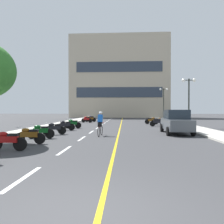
{
  "coord_description": "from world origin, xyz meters",
  "views": [
    {
      "loc": [
        0.69,
        -3.66,
        1.83
      ],
      "look_at": [
        -0.43,
        16.03,
        1.61
      ],
      "focal_mm": 35.07,
      "sensor_mm": 36.0,
      "label": 1
    }
  ],
  "objects_px": {
    "street_lamp_mid": "(189,91)",
    "motorcycle_6": "(73,123)",
    "motorcycle_3": "(41,131)",
    "cyclist_rider": "(100,123)",
    "motorcycle_8": "(158,121)",
    "motorcycle_2": "(29,135)",
    "motorcycle_4": "(54,128)",
    "motorcycle_5": "(65,125)",
    "motorcycle_11": "(90,119)",
    "street_lamp_far": "(164,97)",
    "parked_car_near": "(176,122)",
    "motorcycle_9": "(152,120)",
    "motorcycle_12": "(91,118)",
    "motorcycle_7": "(158,122)",
    "motorcycle_10": "(87,119)",
    "motorcycle_1": "(7,140)"
  },
  "relations": [
    {
      "from": "motorcycle_6",
      "to": "motorcycle_9",
      "type": "relative_size",
      "value": 1.0
    },
    {
      "from": "motorcycle_11",
      "to": "motorcycle_12",
      "type": "distance_m",
      "value": 1.85
    },
    {
      "from": "motorcycle_5",
      "to": "motorcycle_12",
      "type": "relative_size",
      "value": 1.03
    },
    {
      "from": "motorcycle_9",
      "to": "motorcycle_10",
      "type": "distance_m",
      "value": 9.16
    },
    {
      "from": "motorcycle_4",
      "to": "motorcycle_5",
      "type": "distance_m",
      "value": 3.21
    },
    {
      "from": "motorcycle_11",
      "to": "street_lamp_far",
      "type": "bearing_deg",
      "value": 25.19
    },
    {
      "from": "motorcycle_3",
      "to": "motorcycle_8",
      "type": "distance_m",
      "value": 15.61
    },
    {
      "from": "motorcycle_11",
      "to": "motorcycle_3",
      "type": "bearing_deg",
      "value": -90.59
    },
    {
      "from": "motorcycle_6",
      "to": "motorcycle_11",
      "type": "bearing_deg",
      "value": 90.15
    },
    {
      "from": "street_lamp_mid",
      "to": "motorcycle_4",
      "type": "relative_size",
      "value": 3.0
    },
    {
      "from": "motorcycle_9",
      "to": "motorcycle_6",
      "type": "bearing_deg",
      "value": -142.06
    },
    {
      "from": "motorcycle_9",
      "to": "motorcycle_12",
      "type": "height_order",
      "value": "same"
    },
    {
      "from": "motorcycle_4",
      "to": "cyclist_rider",
      "type": "height_order",
      "value": "cyclist_rider"
    },
    {
      "from": "motorcycle_3",
      "to": "motorcycle_11",
      "type": "xyz_separation_m",
      "value": [
        0.19,
        18.8,
        0.0
      ]
    },
    {
      "from": "motorcycle_2",
      "to": "motorcycle_10",
      "type": "distance_m",
      "value": 19.14
    },
    {
      "from": "motorcycle_3",
      "to": "motorcycle_6",
      "type": "height_order",
      "value": "same"
    },
    {
      "from": "motorcycle_2",
      "to": "motorcycle_3",
      "type": "distance_m",
      "value": 2.2
    },
    {
      "from": "motorcycle_6",
      "to": "motorcycle_9",
      "type": "xyz_separation_m",
      "value": [
        8.48,
        6.62,
        0.0
      ]
    },
    {
      "from": "motorcycle_2",
      "to": "motorcycle_6",
      "type": "bearing_deg",
      "value": 90.1
    },
    {
      "from": "motorcycle_1",
      "to": "cyclist_rider",
      "type": "relative_size",
      "value": 0.96
    },
    {
      "from": "motorcycle_9",
      "to": "motorcycle_11",
      "type": "height_order",
      "value": "same"
    },
    {
      "from": "motorcycle_6",
      "to": "motorcycle_7",
      "type": "bearing_deg",
      "value": 18.52
    },
    {
      "from": "motorcycle_3",
      "to": "cyclist_rider",
      "type": "relative_size",
      "value": 0.96
    },
    {
      "from": "motorcycle_3",
      "to": "motorcycle_7",
      "type": "xyz_separation_m",
      "value": [
        8.89,
        10.45,
        0.0
      ]
    },
    {
      "from": "motorcycle_5",
      "to": "motorcycle_8",
      "type": "relative_size",
      "value": 1.0
    },
    {
      "from": "street_lamp_mid",
      "to": "motorcycle_8",
      "type": "distance_m",
      "value": 5.16
    },
    {
      "from": "motorcycle_6",
      "to": "motorcycle_8",
      "type": "bearing_deg",
      "value": 28.84
    },
    {
      "from": "street_lamp_mid",
      "to": "cyclist_rider",
      "type": "height_order",
      "value": "street_lamp_mid"
    },
    {
      "from": "motorcycle_5",
      "to": "motorcycle_4",
      "type": "bearing_deg",
      "value": -88.45
    },
    {
      "from": "motorcycle_5",
      "to": "cyclist_rider",
      "type": "relative_size",
      "value": 0.96
    },
    {
      "from": "motorcycle_3",
      "to": "motorcycle_6",
      "type": "xyz_separation_m",
      "value": [
        0.22,
        7.55,
        0.0
      ]
    },
    {
      "from": "motorcycle_6",
      "to": "motorcycle_10",
      "type": "bearing_deg",
      "value": 91.49
    },
    {
      "from": "motorcycle_4",
      "to": "motorcycle_3",
      "type": "bearing_deg",
      "value": -94.52
    },
    {
      "from": "street_lamp_mid",
      "to": "motorcycle_6",
      "type": "distance_m",
      "value": 12.34
    },
    {
      "from": "motorcycle_4",
      "to": "motorcycle_12",
      "type": "xyz_separation_m",
      "value": [
        -0.2,
        18.5,
        0.0
      ]
    },
    {
      "from": "street_lamp_mid",
      "to": "motorcycle_7",
      "type": "height_order",
      "value": "street_lamp_mid"
    },
    {
      "from": "motorcycle_2",
      "to": "motorcycle_12",
      "type": "height_order",
      "value": "same"
    },
    {
      "from": "motorcycle_8",
      "to": "cyclist_rider",
      "type": "relative_size",
      "value": 0.96
    },
    {
      "from": "parked_car_near",
      "to": "cyclist_rider",
      "type": "distance_m",
      "value": 5.85
    },
    {
      "from": "motorcycle_3",
      "to": "motorcycle_5",
      "type": "height_order",
      "value": "same"
    },
    {
      "from": "motorcycle_8",
      "to": "motorcycle_2",
      "type": "bearing_deg",
      "value": -121.56
    },
    {
      "from": "motorcycle_7",
      "to": "motorcycle_8",
      "type": "bearing_deg",
      "value": 79.14
    },
    {
      "from": "parked_car_near",
      "to": "motorcycle_1",
      "type": "height_order",
      "value": "parked_car_near"
    },
    {
      "from": "motorcycle_3",
      "to": "motorcycle_10",
      "type": "distance_m",
      "value": 16.95
    },
    {
      "from": "motorcycle_1",
      "to": "motorcycle_2",
      "type": "distance_m",
      "value": 1.93
    },
    {
      "from": "motorcycle_3",
      "to": "cyclist_rider",
      "type": "distance_m",
      "value": 4.0
    },
    {
      "from": "street_lamp_mid",
      "to": "motorcycle_10",
      "type": "relative_size",
      "value": 3.01
    },
    {
      "from": "street_lamp_far",
      "to": "motorcycle_8",
      "type": "xyz_separation_m",
      "value": [
        -2.69,
        -11.8,
        -3.55
      ]
    },
    {
      "from": "motorcycle_4",
      "to": "motorcycle_6",
      "type": "distance_m",
      "value": 5.41
    },
    {
      "from": "motorcycle_5",
      "to": "motorcycle_3",
      "type": "bearing_deg",
      "value": -90.88
    }
  ]
}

